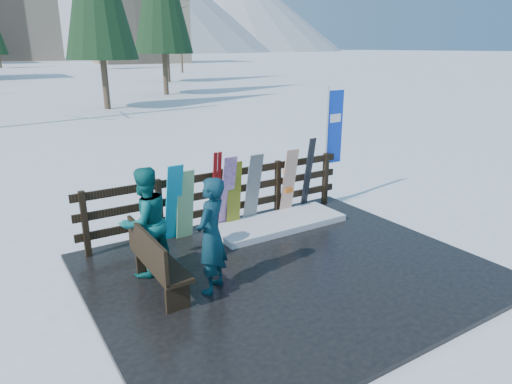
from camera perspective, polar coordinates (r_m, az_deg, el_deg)
ground at (r=7.46m, az=4.11°, el=-10.09°), size 700.00×700.00×0.00m
deck at (r=7.44m, az=4.12°, el=-9.82°), size 6.00×5.00×0.08m
fence at (r=8.90m, az=-4.16°, el=-0.23°), size 5.60×0.10×1.15m
snow_patch at (r=9.06m, az=2.80°, el=-3.88°), size 2.67×1.00×0.12m
bench at (r=6.68m, az=-12.51°, el=-8.27°), size 0.40×1.50×0.97m
snowboard_0 at (r=8.24m, az=-10.26°, el=-1.38°), size 0.29×0.41×1.47m
snowboard_1 at (r=8.35m, az=-8.83°, el=-1.59°), size 0.31×0.25×1.33m
snowboard_2 at (r=8.77m, az=-2.76°, el=-0.39°), size 0.29×0.17×1.34m
snowboard_3 at (r=8.68m, az=-3.57°, el=-0.14°), size 0.27×0.34×1.47m
snowboard_4 at (r=8.96m, az=-0.39°, el=0.37°), size 0.30×0.33×1.45m
snowboard_5 at (r=9.43m, az=4.13°, el=1.18°), size 0.30×0.26×1.43m
ski_pair_a at (r=8.64m, az=-4.98°, el=0.05°), size 0.16×0.23×1.56m
ski_pair_b at (r=9.78m, az=6.51°, el=2.23°), size 0.17×0.28×1.60m
rental_flag at (r=10.27m, az=9.57°, el=7.45°), size 0.45×0.04×2.60m
person_front at (r=6.48m, az=-5.62°, el=-5.46°), size 0.74×0.71×1.70m
person_back at (r=7.13m, az=-13.67°, el=-3.68°), size 0.97×0.83×1.71m
trees at (r=52.84m, az=-25.09°, el=18.82°), size 42.24×68.69×13.52m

